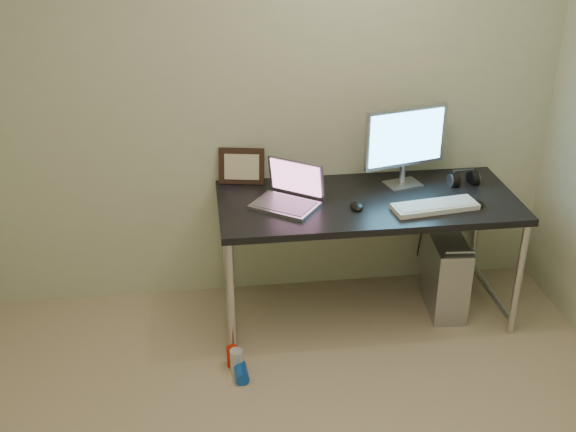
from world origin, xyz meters
The scene contains 16 objects.
wall_back centered at (0.00, 1.75, 1.25)m, with size 3.50×0.02×2.50m, color beige.
desk centered at (0.56, 1.38, 0.68)m, with size 1.68×0.74×0.75m.
tower_computer centered at (1.06, 1.37, 0.23)m, with size 0.23×0.46×0.49m.
cable_a centered at (1.01, 1.70, 0.40)m, with size 0.01×0.01×0.70m, color black.
cable_b centered at (1.10, 1.68, 0.38)m, with size 0.01×0.01×0.72m, color black.
can_red centered at (-0.25, 0.96, 0.06)m, with size 0.06×0.06×0.12m, color red.
can_white centered at (-0.23, 0.91, 0.06)m, with size 0.07×0.07×0.13m, color silver.
can_blue centered at (-0.21, 0.84, 0.04)m, with size 0.07×0.07×0.13m, color blue.
laptop centered at (0.11, 1.38, 0.80)m, with size 0.44×0.42×0.24m.
monitor centered at (0.80, 1.55, 1.03)m, with size 0.50×0.19×0.47m.
keyboard centered at (0.89, 1.21, 0.76)m, with size 0.47×0.15×0.03m, color white.
mouse_right centered at (1.14, 1.23, 0.77)m, with size 0.07×0.11×0.04m, color black.
mouse_left centered at (0.47, 1.28, 0.77)m, with size 0.07×0.11×0.04m, color black.
headphones centered at (1.16, 1.52, 0.78)m, with size 0.17×0.11×0.11m.
picture_frame centered at (-0.12, 1.70, 0.86)m, with size 0.27×0.03×0.21m, color black.
webcam centered at (0.19, 1.63, 0.83)m, with size 0.04×0.04×0.11m.
Camera 1 is at (-0.36, -2.19, 2.48)m, focal length 45.00 mm.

